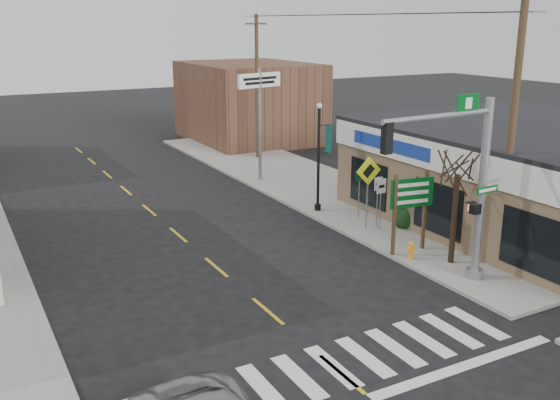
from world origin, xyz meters
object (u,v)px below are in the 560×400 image
lamp_post (320,149)px  dance_center_sign (259,95)px  traffic_signal_pole (467,173)px  utility_pole_far (257,86)px  bare_tree (459,158)px  utility_pole_near (512,125)px  fire_hydrant (411,249)px  guide_sign (411,201)px

lamp_post → dance_center_sign: size_ratio=0.82×
traffic_signal_pole → utility_pole_far: (3.04, 20.96, 0.79)m
bare_tree → utility_pole_near: bearing=-44.4°
fire_hydrant → utility_pole_near: 5.57m
lamp_post → utility_pole_far: (2.73, 11.74, 1.65)m
traffic_signal_pole → utility_pole_far: size_ratio=0.71×
bare_tree → utility_pole_far: 19.63m
bare_tree → utility_pole_far: (2.00, 19.52, 0.68)m
traffic_signal_pole → lamp_post: 9.26m
fire_hydrant → lamp_post: lamp_post is taller
lamp_post → dance_center_sign: bearing=63.6°
fire_hydrant → lamp_post: size_ratio=0.14×
guide_sign → fire_hydrant: guide_sign is taller
guide_sign → fire_hydrant: size_ratio=4.55×
guide_sign → lamp_post: bearing=100.3°
lamp_post → utility_pole_near: (1.89, -8.91, 2.19)m
guide_sign → traffic_signal_pole: bearing=-87.5°
fire_hydrant → dance_center_sign: 14.00m
fire_hydrant → lamp_post: (0.32, 6.82, 2.48)m
fire_hydrant → utility_pole_far: bearing=80.7°
guide_sign → utility_pole_near: size_ratio=0.31×
traffic_signal_pole → guide_sign: size_ratio=2.02×
traffic_signal_pole → fire_hydrant: traffic_signal_pole is taller
fire_hydrant → bare_tree: size_ratio=0.14×
dance_center_sign → utility_pole_near: (1.61, -15.43, 0.46)m
guide_sign → utility_pole_far: utility_pole_far is taller
traffic_signal_pole → utility_pole_far: utility_pole_far is taller
traffic_signal_pole → utility_pole_far: 21.19m
traffic_signal_pole → utility_pole_far: bearing=77.7°
dance_center_sign → bare_tree: (0.46, -14.30, -0.76)m
traffic_signal_pole → fire_hydrant: (-0.01, 2.40, -3.34)m
lamp_post → fire_hydrant: bearing=-116.6°
bare_tree → utility_pole_near: size_ratio=0.49×
guide_sign → utility_pole_far: bearing=91.2°
traffic_signal_pole → dance_center_sign: size_ratio=1.04×
guide_sign → dance_center_sign: bearing=98.7°
traffic_signal_pole → utility_pole_near: 2.58m
guide_sign → lamp_post: (-0.07, 6.23, 0.87)m
guide_sign → utility_pole_near: bearing=-46.2°
lamp_post → guide_sign: bearing=-113.3°
guide_sign → dance_center_sign: (0.21, 12.75, 2.60)m
traffic_signal_pole → dance_center_sign: 15.77m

